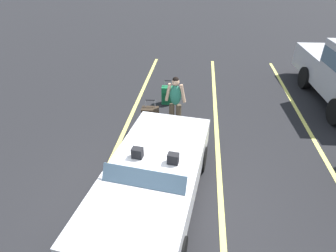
# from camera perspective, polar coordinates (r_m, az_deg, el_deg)

# --- Properties ---
(ground_plane) EXTENTS (80.00, 80.00, 0.00)m
(ground_plane) POSITION_cam_1_polar(r_m,az_deg,el_deg) (6.15, -2.97, -14.92)
(ground_plane) COLOR black
(lot_line_near) EXTENTS (18.00, 0.12, 0.01)m
(lot_line_near) POSITION_cam_1_polar(r_m,az_deg,el_deg) (6.44, -14.62, -13.52)
(lot_line_near) COLOR #EAE066
(lot_line_near) RESTS_ON ground_plane
(lot_line_mid) EXTENTS (18.00, 0.12, 0.01)m
(lot_line_mid) POSITION_cam_1_polar(r_m,az_deg,el_deg) (6.13, 10.76, -15.80)
(lot_line_mid) COLOR #EAE066
(lot_line_mid) RESTS_ON ground_plane
(convertible_car) EXTENTS (4.33, 2.29, 1.24)m
(convertible_car) POSITION_cam_1_polar(r_m,az_deg,el_deg) (5.59, -3.78, -12.33)
(convertible_car) COLOR silver
(convertible_car) RESTS_ON ground_plane
(suitcase_large_black) EXTENTS (0.32, 0.49, 0.96)m
(suitcase_large_black) POSITION_cam_1_polar(r_m,az_deg,el_deg) (8.07, -3.60, 1.35)
(suitcase_large_black) COLOR #2D2319
(suitcase_large_black) RESTS_ON ground_plane
(suitcase_medium_bright) EXTENTS (0.27, 0.40, 0.83)m
(suitcase_medium_bright) POSITION_cam_1_polar(r_m,az_deg,el_deg) (9.58, -0.07, 6.28)
(suitcase_medium_bright) COLOR #19723F
(suitcase_medium_bright) RESTS_ON ground_plane
(traveler_person) EXTENTS (0.25, 0.61, 1.65)m
(traveler_person) POSITION_cam_1_polar(r_m,az_deg,el_deg) (7.83, 1.51, 5.08)
(traveler_person) COLOR #4C3F2D
(traveler_person) RESTS_ON ground_plane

